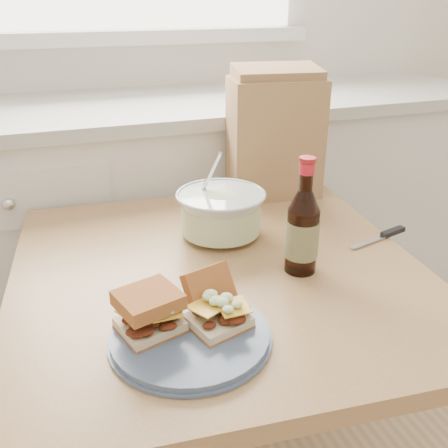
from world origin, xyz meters
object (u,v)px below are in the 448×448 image
object	(u,v)px
dining_table	(219,309)
beer_bottle	(302,230)
paper_bag	(274,138)
plate	(190,336)
coleslaw_bowl	(221,215)

from	to	relation	value
dining_table	beer_bottle	bearing A→B (deg)	-17.28
beer_bottle	paper_bag	bearing A→B (deg)	81.50
beer_bottle	plate	bearing A→B (deg)	-143.59
coleslaw_bowl	paper_bag	world-z (taller)	paper_bag
coleslaw_bowl	paper_bag	size ratio (longest dim) A/B	0.65
dining_table	plate	world-z (taller)	plate
dining_table	beer_bottle	size ratio (longest dim) A/B	3.79
dining_table	plate	distance (m)	0.28
plate	beer_bottle	bearing A→B (deg)	27.66
coleslaw_bowl	beer_bottle	world-z (taller)	beer_bottle
beer_bottle	dining_table	bearing A→B (deg)	166.17
beer_bottle	paper_bag	xyz separation A→B (m)	(0.14, 0.44, 0.07)
dining_table	beer_bottle	distance (m)	0.27
dining_table	plate	bearing A→B (deg)	-115.18
paper_bag	beer_bottle	bearing A→B (deg)	-98.32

